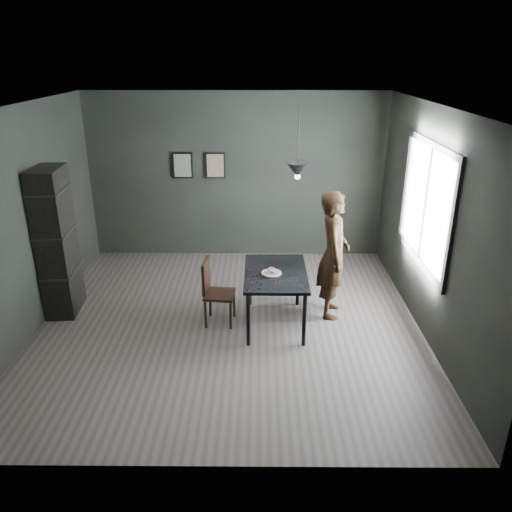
{
  "coord_description": "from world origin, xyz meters",
  "views": [
    {
      "loc": [
        0.39,
        -5.84,
        3.37
      ],
      "look_at": [
        0.35,
        0.05,
        0.95
      ],
      "focal_mm": 35.0,
      "sensor_mm": 36.0,
      "label": 1
    }
  ],
  "objects_px": {
    "woman": "(333,255)",
    "pendant_lamp": "(298,170)",
    "white_plate": "(271,274)",
    "shelf_unit": "(56,243)",
    "cafe_table": "(275,277)",
    "wood_chair": "(213,288)"
  },
  "relations": [
    {
      "from": "white_plate",
      "to": "pendant_lamp",
      "type": "distance_m",
      "value": 1.34
    },
    {
      "from": "cafe_table",
      "to": "white_plate",
      "type": "distance_m",
      "value": 0.12
    },
    {
      "from": "pendant_lamp",
      "to": "wood_chair",
      "type": "bearing_deg",
      "value": -176.33
    },
    {
      "from": "woman",
      "to": "shelf_unit",
      "type": "xyz_separation_m",
      "value": [
        -3.7,
        0.08,
        0.14
      ]
    },
    {
      "from": "shelf_unit",
      "to": "pendant_lamp",
      "type": "distance_m",
      "value": 3.35
    },
    {
      "from": "cafe_table",
      "to": "pendant_lamp",
      "type": "height_order",
      "value": "pendant_lamp"
    },
    {
      "from": "woman",
      "to": "shelf_unit",
      "type": "height_order",
      "value": "shelf_unit"
    },
    {
      "from": "white_plate",
      "to": "shelf_unit",
      "type": "bearing_deg",
      "value": 171.49
    },
    {
      "from": "white_plate",
      "to": "woman",
      "type": "xyz_separation_m",
      "value": [
        0.83,
        0.35,
        0.12
      ]
    },
    {
      "from": "pendant_lamp",
      "to": "cafe_table",
      "type": "bearing_deg",
      "value": -158.2
    },
    {
      "from": "white_plate",
      "to": "woman",
      "type": "bearing_deg",
      "value": 22.99
    },
    {
      "from": "wood_chair",
      "to": "white_plate",
      "type": "bearing_deg",
      "value": -2.31
    },
    {
      "from": "woman",
      "to": "pendant_lamp",
      "type": "xyz_separation_m",
      "value": [
        -0.53,
        -0.19,
        1.18
      ]
    },
    {
      "from": "cafe_table",
      "to": "white_plate",
      "type": "xyz_separation_m",
      "value": [
        -0.05,
        -0.07,
        0.08
      ]
    },
    {
      "from": "woman",
      "to": "pendant_lamp",
      "type": "distance_m",
      "value": 1.3
    },
    {
      "from": "wood_chair",
      "to": "pendant_lamp",
      "type": "distance_m",
      "value": 1.87
    },
    {
      "from": "white_plate",
      "to": "wood_chair",
      "type": "bearing_deg",
      "value": 172.64
    },
    {
      "from": "shelf_unit",
      "to": "pendant_lamp",
      "type": "height_order",
      "value": "pendant_lamp"
    },
    {
      "from": "woman",
      "to": "pendant_lamp",
      "type": "relative_size",
      "value": 2.01
    },
    {
      "from": "woman",
      "to": "shelf_unit",
      "type": "bearing_deg",
      "value": 95.74
    },
    {
      "from": "white_plate",
      "to": "shelf_unit",
      "type": "distance_m",
      "value": 2.91
    },
    {
      "from": "shelf_unit",
      "to": "pendant_lamp",
      "type": "relative_size",
      "value": 2.33
    }
  ]
}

